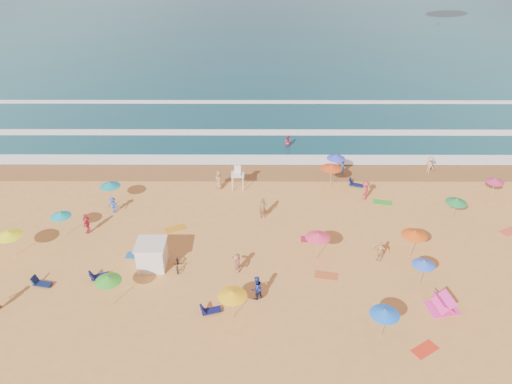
{
  "coord_description": "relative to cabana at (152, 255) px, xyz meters",
  "views": [
    {
      "loc": [
        1.36,
        -31.82,
        24.12
      ],
      "look_at": [
        1.26,
        6.0,
        1.5
      ],
      "focal_mm": 35.0,
      "sensor_mm": 36.0,
      "label": 1
    }
  ],
  "objects": [
    {
      "name": "cabana_roof",
      "position": [
        0.0,
        0.0,
        1.06
      ],
      "size": [
        2.2,
        2.2,
        0.12
      ],
      "primitive_type": "cube",
      "color": "silver",
      "rests_on": "cabana"
    },
    {
      "name": "beachgoers",
      "position": [
        6.22,
        6.26,
        -0.15
      ],
      "size": [
        46.91,
        26.37,
        2.14
      ],
      "color": "tan",
      "rests_on": "ground"
    },
    {
      "name": "surf_foam",
      "position": [
        6.48,
        23.72,
        -0.9
      ],
      "size": [
        200.0,
        18.7,
        0.05
      ],
      "color": "white",
      "rests_on": "ground"
    },
    {
      "name": "ground",
      "position": [
        6.48,
        2.4,
        -1.0
      ],
      "size": [
        220.0,
        220.0,
        0.0
      ],
      "primitive_type": "plane",
      "color": "gold",
      "rests_on": "ground"
    },
    {
      "name": "cabana",
      "position": [
        0.0,
        0.0,
        0.0
      ],
      "size": [
        2.0,
        2.0,
        2.0
      ],
      "primitive_type": "cube",
      "color": "silver",
      "rests_on": "ground"
    },
    {
      "name": "ocean",
      "position": [
        6.48,
        86.4,
        -1.0
      ],
      "size": [
        220.0,
        140.0,
        0.18
      ],
      "primitive_type": "cube",
      "color": "#0C4756",
      "rests_on": "ground"
    },
    {
      "name": "towels",
      "position": [
        9.43,
        -1.39,
        -0.98
      ],
      "size": [
        44.7,
        24.85,
        0.03
      ],
      "color": "red",
      "rests_on": "ground"
    },
    {
      "name": "beach_umbrellas",
      "position": [
        8.39,
        2.28,
        1.13
      ],
      "size": [
        53.41,
        29.79,
        0.7
      ],
      "color": "#3665F6",
      "rests_on": "ground"
    },
    {
      "name": "loungers",
      "position": [
        14.7,
        -1.99,
        -0.83
      ],
      "size": [
        45.47,
        25.86,
        0.34
      ],
      "color": "#0D1C45",
      "rests_on": "ground"
    },
    {
      "name": "lifeguard_stand",
      "position": [
        6.0,
        11.56,
        0.05
      ],
      "size": [
        1.2,
        1.2,
        2.1
      ],
      "primitive_type": null,
      "color": "white",
      "rests_on": "ground"
    },
    {
      "name": "wet_sand",
      "position": [
        6.48,
        14.9,
        -0.99
      ],
      "size": [
        220.0,
        220.0,
        0.0
      ],
      "primitive_type": "plane",
      "color": "olive",
      "rests_on": "ground"
    },
    {
      "name": "bicycle",
      "position": [
        1.9,
        -0.3,
        -0.55
      ],
      "size": [
        0.82,
        1.77,
        0.89
      ],
      "primitive_type": "imported",
      "rotation": [
        0.0,
        0.0,
        0.14
      ],
      "color": "black",
      "rests_on": "ground"
    }
  ]
}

